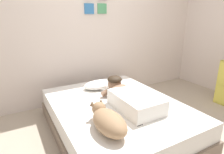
# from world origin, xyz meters

# --- Properties ---
(ground_plane) EXTENTS (12.74, 12.74, 0.00)m
(ground_plane) POSITION_xyz_m (0.00, 0.00, 0.00)
(ground_plane) COLOR tan
(back_wall) EXTENTS (4.37, 0.12, 2.50)m
(back_wall) POSITION_xyz_m (0.00, 1.44, 1.25)
(back_wall) COLOR silver
(back_wall) RESTS_ON ground
(bed) EXTENTS (1.51, 1.93, 0.39)m
(bed) POSITION_xyz_m (-0.27, 0.23, 0.19)
(bed) COLOR #726051
(bed) RESTS_ON ground
(pillow) EXTENTS (0.52, 0.32, 0.11)m
(pillow) POSITION_xyz_m (-0.21, 0.82, 0.45)
(pillow) COLOR white
(pillow) RESTS_ON bed
(person_lying) EXTENTS (0.43, 0.92, 0.27)m
(person_lying) POSITION_xyz_m (-0.15, 0.13, 0.50)
(person_lying) COLOR white
(person_lying) RESTS_ON bed
(dog) EXTENTS (0.26, 0.57, 0.21)m
(dog) POSITION_xyz_m (-0.64, -0.24, 0.50)
(dog) COLOR #9E7A56
(dog) RESTS_ON bed
(coffee_cup) EXTENTS (0.12, 0.09, 0.07)m
(coffee_cup) POSITION_xyz_m (-0.21, 0.71, 0.43)
(coffee_cup) COLOR white
(coffee_cup) RESTS_ON bed
(cell_phone) EXTENTS (0.07, 0.14, 0.01)m
(cell_phone) POSITION_xyz_m (-0.32, -0.26, 0.40)
(cell_phone) COLOR black
(cell_phone) RESTS_ON bed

